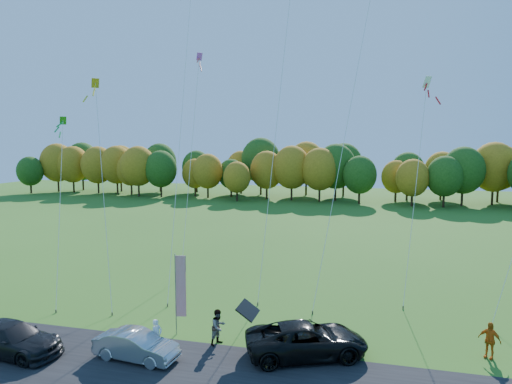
% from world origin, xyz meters
% --- Properties ---
extents(ground, '(160.00, 160.00, 0.00)m').
position_xyz_m(ground, '(0.00, 0.00, 0.00)').
color(ground, '#2E5B18').
extents(asphalt_strip, '(90.00, 6.00, 0.01)m').
position_xyz_m(asphalt_strip, '(0.00, -4.00, 0.01)').
color(asphalt_strip, black).
rests_on(asphalt_strip, ground).
extents(tree_line, '(116.00, 12.00, 10.00)m').
position_xyz_m(tree_line, '(0.00, 55.00, 0.00)').
color(tree_line, '#1E4711').
rests_on(tree_line, ground).
extents(black_suv, '(6.38, 4.70, 1.61)m').
position_xyz_m(black_suv, '(4.31, -1.10, 0.81)').
color(black_suv, black).
rests_on(black_suv, ground).
extents(silver_sedan, '(4.18, 1.79, 1.34)m').
position_xyz_m(silver_sedan, '(-3.39, -3.42, 0.67)').
color(silver_sedan, '#A8A9AD').
rests_on(silver_sedan, ground).
extents(dark_truck_a, '(5.34, 2.48, 1.51)m').
position_xyz_m(dark_truck_a, '(-9.51, -4.42, 0.75)').
color(dark_truck_a, black).
rests_on(dark_truck_a, ground).
extents(person_tailgate_a, '(0.60, 0.71, 1.65)m').
position_xyz_m(person_tailgate_a, '(-2.77, -2.56, 0.83)').
color(person_tailgate_a, white).
rests_on(person_tailgate_a, ground).
extents(person_tailgate_b, '(1.01, 1.09, 1.80)m').
position_xyz_m(person_tailgate_b, '(-0.18, -0.93, 0.90)').
color(person_tailgate_b, gray).
rests_on(person_tailgate_b, ground).
extents(person_east, '(1.10, 0.87, 1.75)m').
position_xyz_m(person_east, '(12.71, 0.85, 0.87)').
color(person_east, '#C26112').
rests_on(person_east, ground).
extents(feather_flag, '(0.57, 0.19, 4.38)m').
position_xyz_m(feather_flag, '(-2.52, -0.33, 2.69)').
color(feather_flag, '#999999').
rests_on(feather_flag, ground).
extents(kite_delta_blue, '(4.34, 12.66, 26.53)m').
position_xyz_m(kite_delta_blue, '(-6.26, 9.08, 12.92)').
color(kite_delta_blue, '#4C3F33').
rests_on(kite_delta_blue, ground).
extents(kite_parafoil_orange, '(5.71, 12.37, 28.23)m').
position_xyz_m(kite_parafoil_orange, '(5.79, 10.12, 13.93)').
color(kite_parafoil_orange, '#4C3F33').
rests_on(kite_parafoil_orange, ground).
extents(kite_delta_red, '(2.34, 9.59, 25.15)m').
position_xyz_m(kite_delta_red, '(0.76, 9.52, 13.26)').
color(kite_delta_red, '#4C3F33').
rests_on(kite_delta_red, ground).
extents(kite_diamond_yellow, '(5.54, 7.26, 15.04)m').
position_xyz_m(kite_diamond_yellow, '(-9.96, 4.41, 7.28)').
color(kite_diamond_yellow, '#4C3F33').
rests_on(kite_diamond_yellow, ground).
extents(kite_diamond_green, '(4.32, 6.99, 12.27)m').
position_xyz_m(kite_diamond_green, '(-12.87, 3.85, 5.95)').
color(kite_diamond_green, '#4C3F33').
rests_on(kite_diamond_green, ground).
extents(kite_diamond_white, '(2.17, 6.78, 15.10)m').
position_xyz_m(kite_diamond_white, '(9.93, 9.52, 7.35)').
color(kite_diamond_white, '#4C3F33').
rests_on(kite_diamond_white, ground).
extents(kite_diamond_pink, '(1.37, 6.98, 17.94)m').
position_xyz_m(kite_diamond_pink, '(-6.93, 12.10, 8.88)').
color(kite_diamond_pink, '#4C3F33').
rests_on(kite_diamond_pink, ground).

